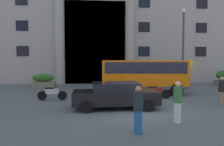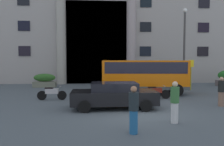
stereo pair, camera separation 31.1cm
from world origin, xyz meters
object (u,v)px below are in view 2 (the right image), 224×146
(pedestrian_woman_dark_dress, at_px, (221,92))
(pedestrian_man_crossing, at_px, (175,102))
(hedge_planter_west, at_px, (45,81))
(hedge_planter_far_west, at_px, (172,80))
(orange_minibus, at_px, (144,74))
(motorcycle_far_end, at_px, (51,93))
(pedestrian_child_trailing, at_px, (134,110))
(lamppost_plaza_centre, at_px, (184,42))
(scooter_by_planter, at_px, (154,92))
(parked_sedan_far, at_px, (114,95))
(bus_stop_sign, at_px, (191,71))

(pedestrian_woman_dark_dress, distance_m, pedestrian_man_crossing, 4.88)
(hedge_planter_west, distance_m, hedge_planter_far_west, 12.47)
(orange_minibus, relative_size, hedge_planter_west, 3.03)
(motorcycle_far_end, bearing_deg, orange_minibus, 18.62)
(pedestrian_woman_dark_dress, xyz_separation_m, pedestrian_man_crossing, (-3.77, -3.10, 0.05))
(pedestrian_woman_dark_dress, xyz_separation_m, pedestrian_child_trailing, (-5.70, -4.32, 0.03))
(pedestrian_man_crossing, bearing_deg, pedestrian_woman_dark_dress, 16.66)
(orange_minibus, bearing_deg, pedestrian_woman_dark_dress, -49.20)
(hedge_planter_west, height_order, lamppost_plaza_centre, lamppost_plaza_centre)
(hedge_planter_west, bearing_deg, pedestrian_man_crossing, -56.47)
(motorcycle_far_end, bearing_deg, scooter_by_planter, 0.08)
(scooter_by_planter, bearing_deg, hedge_planter_far_west, 64.89)
(orange_minibus, distance_m, pedestrian_man_crossing, 7.87)
(parked_sedan_far, height_order, motorcycle_far_end, parked_sedan_far)
(hedge_planter_west, height_order, hedge_planter_far_west, hedge_planter_far_west)
(parked_sedan_far, bearing_deg, hedge_planter_far_west, 55.45)
(hedge_planter_west, height_order, scooter_by_planter, hedge_planter_west)
(scooter_by_planter, bearing_deg, hedge_planter_west, 143.89)
(pedestrian_woman_dark_dress, distance_m, lamppost_plaza_centre, 8.43)
(motorcycle_far_end, xyz_separation_m, pedestrian_woman_dark_dress, (10.03, -2.57, 0.39))
(scooter_by_planter, distance_m, pedestrian_man_crossing, 5.67)
(parked_sedan_far, height_order, pedestrian_woman_dark_dress, pedestrian_woman_dark_dress)
(pedestrian_child_trailing, bearing_deg, pedestrian_man_crossing, 105.15)
(parked_sedan_far, relative_size, scooter_by_planter, 2.21)
(pedestrian_man_crossing, bearing_deg, hedge_planter_west, 100.78)
(scooter_by_planter, bearing_deg, motorcycle_far_end, -178.61)
(orange_minibus, height_order, parked_sedan_far, orange_minibus)
(pedestrian_woman_dark_dress, xyz_separation_m, lamppost_plaza_centre, (0.82, 7.68, 3.38))
(hedge_planter_west, relative_size, scooter_by_planter, 1.02)
(hedge_planter_west, bearing_deg, hedge_planter_far_west, 1.12)
(hedge_planter_far_west, bearing_deg, pedestrian_man_crossing, -108.11)
(hedge_planter_west, distance_m, pedestrian_man_crossing, 15.01)
(motorcycle_far_end, bearing_deg, pedestrian_child_trailing, -57.40)
(scooter_by_planter, relative_size, lamppost_plaza_centre, 0.29)
(parked_sedan_far, xyz_separation_m, scooter_by_planter, (2.89, 2.68, -0.27))
(bus_stop_sign, relative_size, pedestrian_man_crossing, 1.49)
(pedestrian_man_crossing, bearing_deg, lamppost_plaza_centre, 44.16)
(motorcycle_far_end, distance_m, pedestrian_woman_dark_dress, 10.36)
(pedestrian_woman_dark_dress, relative_size, pedestrian_man_crossing, 0.95)
(scooter_by_planter, relative_size, pedestrian_child_trailing, 1.21)
(hedge_planter_west, xyz_separation_m, pedestrian_woman_dark_dress, (12.06, -9.41, 0.22))
(motorcycle_far_end, distance_m, pedestrian_man_crossing, 8.46)
(bus_stop_sign, bearing_deg, hedge_planter_far_west, 102.05)
(hedge_planter_far_west, distance_m, pedestrian_woman_dark_dress, 9.67)
(bus_stop_sign, xyz_separation_m, hedge_planter_west, (-13.11, 2.79, -0.99))
(motorcycle_far_end, bearing_deg, lamppost_plaza_centre, 25.66)
(hedge_planter_far_west, bearing_deg, lamppost_plaza_centre, -77.96)
(motorcycle_far_end, height_order, pedestrian_child_trailing, pedestrian_child_trailing)
(hedge_planter_west, xyz_separation_m, scooter_by_planter, (8.85, -6.89, -0.16))
(hedge_planter_far_west, distance_m, parked_sedan_far, 11.77)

